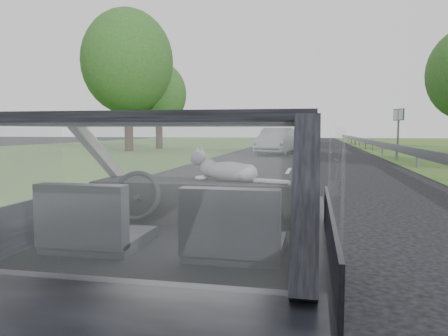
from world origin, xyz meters
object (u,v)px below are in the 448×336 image
at_px(cat, 229,170).
at_px(highway_sign, 398,133).
at_px(other_car, 277,141).
at_px(subject_car, 177,238).

height_order(cat, highway_sign, highway_sign).
relative_size(other_car, highway_sign, 1.87).
xyz_separation_m(cat, highway_sign, (4.66, 19.71, 0.11)).
bearing_deg(highway_sign, cat, -123.17).
bearing_deg(subject_car, cat, 72.43).
bearing_deg(cat, other_car, 106.49).
xyz_separation_m(subject_car, cat, (0.20, 0.63, 0.36)).
bearing_deg(cat, highway_sign, 89.34).
distance_m(cat, other_car, 21.24).
bearing_deg(other_car, highway_sign, -6.69).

